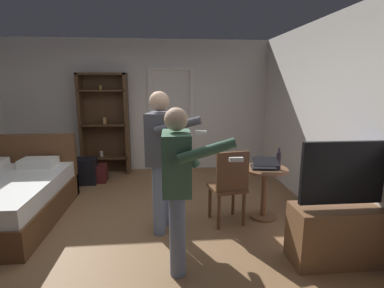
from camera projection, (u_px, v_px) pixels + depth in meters
name	position (u px, v px, depth m)	size (l,w,h in m)	color
ground_plane	(124.00, 231.00, 3.64)	(5.88, 5.88, 0.00)	olive
wall_back	(139.00, 106.00, 6.03)	(5.55, 0.12, 2.66)	silver
wall_right	(342.00, 122.00, 3.60)	(0.12, 5.59, 2.66)	silver
doorway_frame	(172.00, 112.00, 6.03)	(0.93, 0.08, 2.13)	white
bookshelf	(105.00, 120.00, 5.81)	(0.94, 0.32, 2.00)	#4C331E
tv_flatscreen	(347.00, 227.00, 2.96)	(1.12, 0.40, 1.27)	brown
side_table	(265.00, 185.00, 3.92)	(0.59, 0.59, 0.70)	brown
laptop	(264.00, 165.00, 3.82)	(0.36, 0.37, 0.17)	black
bottle_on_table	(279.00, 160.00, 3.78)	(0.06, 0.06, 0.29)	#342931
wooden_chair	(229.00, 184.00, 3.71)	(0.49, 0.49, 0.99)	brown
person_blue_shirt	(178.00, 179.00, 2.76)	(0.69, 0.60, 1.59)	slate
person_striped_shirt	(161.00, 152.00, 3.49)	(0.68, 0.69, 1.71)	slate
suitcase_dark	(79.00, 171.00, 5.30)	(0.62, 0.31, 0.47)	black
suitcase_small	(89.00, 174.00, 5.42)	(0.63, 0.31, 0.32)	#4C1919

